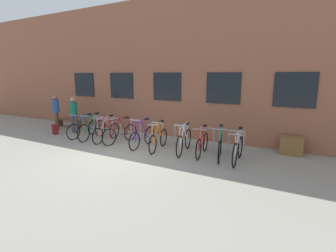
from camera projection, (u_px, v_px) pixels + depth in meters
The scene contains 18 objects.
ground_plane at pixel (120, 156), 8.20m from camera, with size 42.00×42.00×0.00m, color gray.
storefront_building at pixel (199, 70), 13.43m from camera, with size 28.00×7.13×5.70m.
bike_rack at pixel (157, 131), 9.60m from camera, with size 6.53×0.05×0.84m.
bicycle_white at pixel (184, 141), 8.54m from camera, with size 0.46×1.77×1.04m.
bicycle_maroon at pixel (120, 133), 9.76m from camera, with size 0.49×1.71×1.03m.
bicycle_blue at pixel (84, 128), 10.67m from camera, with size 0.44×1.72×1.03m.
bicycle_teal at pixel (220, 146), 7.93m from camera, with size 0.55×1.63×1.07m.
bicycle_orange at pixel (158, 139), 8.86m from camera, with size 0.45×1.69×1.02m.
bicycle_purple at pixel (142, 137), 9.22m from camera, with size 0.44×1.67×1.10m.
bicycle_pink at pixel (106, 132), 10.02m from camera, with size 0.44×1.69×1.03m.
bicycle_silver at pixel (238, 149), 7.58m from camera, with size 0.44×1.70×1.05m.
bicycle_red at pixel (202, 144), 8.26m from camera, with size 0.44×1.62×0.98m.
bicycle_green at pixel (92, 129), 10.34m from camera, with size 0.44×1.76×1.07m.
wooden_bench at pixel (68, 121), 12.60m from camera, with size 1.69×0.40×0.46m.
person_by_bench at pixel (74, 113), 11.29m from camera, with size 0.36×0.32×1.63m.
person_browsing at pixel (56, 110), 11.89m from camera, with size 0.32×0.32×1.68m.
backpack at pixel (55, 129), 11.20m from camera, with size 0.28×0.20×0.44m, color maroon.
planter_box at pixel (292, 146), 8.29m from camera, with size 0.70×0.44×0.60m, color brown.
Camera 1 is at (5.14, -6.12, 2.60)m, focal length 26.93 mm.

